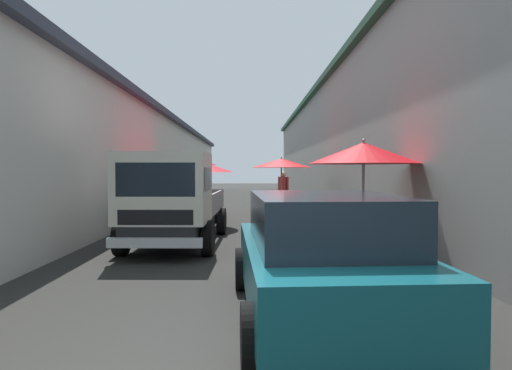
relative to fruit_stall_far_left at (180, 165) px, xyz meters
name	(u,v)px	position (x,y,z in m)	size (l,w,h in m)	color
ground	(244,217)	(0.77, -2.29, -1.93)	(90.00, 90.00, 0.00)	#282826
building_left_whitewash	(78,160)	(3.02, 4.74, 0.25)	(49.80, 7.50, 4.35)	beige
building_right_concrete	(410,142)	(3.02, -9.31, 1.00)	(49.80, 7.50, 5.84)	gray
fruit_stall_far_left	(180,165)	(0.00, 0.00, 0.00)	(2.60, 2.60, 2.47)	#9E9EA3
fruit_stall_near_left	(366,169)	(-7.05, -4.81, -0.17)	(2.21, 2.21, 2.36)	#9E9EA3
fruit_stall_near_right	(188,170)	(-2.17, -0.60, -0.17)	(2.79, 2.79, 2.22)	#9E9EA3
fruit_stall_far_right	(282,169)	(1.75, -3.76, -0.14)	(2.37, 2.37, 2.28)	#9E9EA3
hatchback_car	(321,256)	(-10.80, -3.32, -1.19)	(3.99, 2.08, 1.45)	#0F4C56
delivery_truck	(171,202)	(-6.24, -0.80, -0.89)	(4.96, 2.07, 2.08)	black
vendor_by_crates	(283,188)	(3.73, -3.98, -0.95)	(0.55, 0.45, 1.69)	#232328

